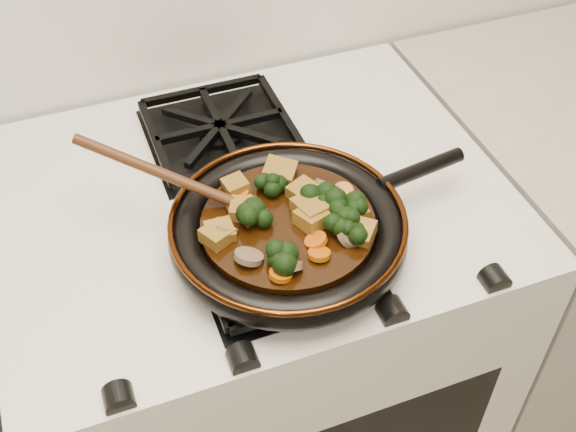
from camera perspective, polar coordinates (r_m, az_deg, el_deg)
name	(u,v)px	position (r m, az deg, el deg)	size (l,w,h in m)	color
stove	(257,361)	(1.43, -2.44, -11.39)	(0.76, 0.60, 0.90)	silver
burner_grate_front	(281,252)	(0.98, -0.59, -2.83)	(0.23, 0.23, 0.03)	black
burner_grate_back	(220,131)	(1.17, -5.36, 6.73)	(0.23, 0.23, 0.03)	black
skillet	(290,229)	(0.97, 0.12, -1.04)	(0.45, 0.32, 0.05)	black
braising_sauce	(288,227)	(0.96, 0.00, -0.88)	(0.23, 0.23, 0.02)	black
tofu_cube_0	(249,211)	(0.96, -3.10, 0.36)	(0.04, 0.03, 0.02)	brown
tofu_cube_1	(351,212)	(0.96, 4.98, 0.31)	(0.04, 0.04, 0.02)	brown
tofu_cube_2	(242,210)	(0.96, -3.67, 0.50)	(0.04, 0.03, 0.02)	brown
tofu_cube_3	(304,193)	(0.98, 1.31, 1.83)	(0.04, 0.04, 0.02)	brown
tofu_cube_4	(360,233)	(0.93, 5.74, -1.31)	(0.04, 0.03, 0.02)	brown
tofu_cube_5	(313,208)	(0.96, 1.98, 0.62)	(0.04, 0.05, 0.02)	brown
tofu_cube_6	(313,218)	(0.95, 1.98, -0.16)	(0.04, 0.04, 0.02)	brown
tofu_cube_7	(280,173)	(1.01, -0.67, 3.45)	(0.04, 0.04, 0.02)	brown
tofu_cube_8	(217,235)	(0.93, -5.61, -1.51)	(0.04, 0.04, 0.02)	brown
tofu_cube_9	(236,186)	(1.00, -4.14, 2.35)	(0.04, 0.03, 0.02)	brown
tofu_cube_10	(220,232)	(0.93, -5.40, -1.29)	(0.04, 0.03, 0.02)	brown
broccoli_floret_0	(348,234)	(0.93, 4.78, -1.42)	(0.06, 0.06, 0.05)	black
broccoli_floret_1	(322,199)	(0.97, 2.71, 1.32)	(0.06, 0.06, 0.06)	black
broccoli_floret_2	(254,216)	(0.95, -2.69, 0.03)	(0.06, 0.06, 0.05)	black
broccoli_floret_3	(269,185)	(0.99, -1.48, 2.47)	(0.05, 0.05, 0.05)	black
broccoli_floret_4	(285,258)	(0.90, -0.27, -3.34)	(0.06, 0.06, 0.05)	black
broccoli_floret_5	(335,206)	(0.96, 3.75, 0.83)	(0.06, 0.06, 0.05)	black
broccoli_floret_6	(351,214)	(0.95, 5.02, 0.12)	(0.06, 0.06, 0.05)	black
broccoli_floret_7	(337,218)	(0.94, 3.92, -0.15)	(0.05, 0.05, 0.06)	black
carrot_coin_0	(281,274)	(0.89, -0.58, -4.62)	(0.03, 0.03, 0.01)	#B54B05
carrot_coin_1	(343,192)	(0.99, 4.38, 1.92)	(0.03, 0.03, 0.01)	#B54B05
carrot_coin_2	(319,254)	(0.91, 2.49, -3.02)	(0.03, 0.03, 0.01)	#B54B05
carrot_coin_3	(316,241)	(0.92, 2.22, -1.95)	(0.03, 0.03, 0.01)	#B54B05
carrot_coin_4	(238,193)	(0.99, -3.96, 1.83)	(0.03, 0.03, 0.01)	#B54B05
mushroom_slice_0	(349,235)	(0.93, 4.80, -1.50)	(0.04, 0.04, 0.01)	brown
mushroom_slice_1	(288,266)	(0.89, 0.02, -4.00)	(0.04, 0.04, 0.01)	brown
mushroom_slice_2	(327,185)	(1.00, 3.10, 2.46)	(0.04, 0.04, 0.01)	brown
mushroom_slice_3	(226,230)	(0.94, -4.95, -1.11)	(0.03, 0.03, 0.01)	brown
mushroom_slice_4	(249,257)	(0.90, -3.13, -3.23)	(0.04, 0.04, 0.01)	brown
wooden_spoon	(197,188)	(0.97, -7.22, 2.24)	(0.14, 0.11, 0.24)	#45230E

